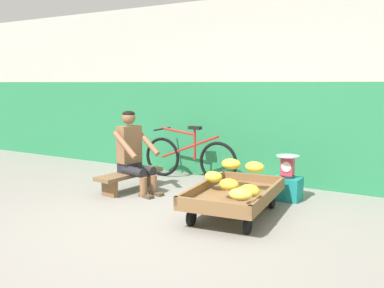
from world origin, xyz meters
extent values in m
plane|color=gray|center=(0.00, 0.00, 0.00)|extent=(80.00, 80.00, 0.00)
cube|color=#287F4C|center=(0.00, 2.85, 0.77)|extent=(16.00, 0.30, 1.54)
cube|color=#B7B2A8|center=(0.00, 2.85, 2.18)|extent=(16.00, 0.30, 1.28)
cube|color=brown|center=(0.54, 0.94, 0.23)|extent=(1.00, 1.53, 0.05)
cube|color=brown|center=(0.15, 0.89, 0.31)|extent=(0.21, 1.43, 0.10)
cube|color=brown|center=(0.94, 0.99, 0.31)|extent=(0.21, 1.43, 0.10)
cube|color=brown|center=(0.46, 1.63, 0.31)|extent=(0.84, 0.14, 0.10)
cube|color=brown|center=(0.63, 0.24, 0.31)|extent=(0.84, 0.14, 0.10)
cylinder|color=black|center=(0.17, 1.40, 0.09)|extent=(0.07, 0.18, 0.18)
cylinder|color=black|center=(0.80, 1.48, 0.09)|extent=(0.07, 0.18, 0.18)
cylinder|color=black|center=(0.29, 0.40, 0.09)|extent=(0.07, 0.18, 0.18)
cylinder|color=black|center=(0.91, 0.47, 0.09)|extent=(0.07, 0.18, 0.18)
ellipsoid|color=gold|center=(0.89, 0.58, 0.42)|extent=(0.29, 0.26, 0.13)
ellipsoid|color=gold|center=(0.59, 0.71, 0.42)|extent=(0.28, 0.24, 0.13)
ellipsoid|color=yellow|center=(0.25, 0.97, 0.42)|extent=(0.29, 0.26, 0.13)
ellipsoid|color=yellow|center=(0.87, 0.39, 0.42)|extent=(0.27, 0.22, 0.13)
ellipsoid|color=yellow|center=(0.36, 1.22, 0.55)|extent=(0.26, 0.20, 0.13)
ellipsoid|color=yellow|center=(0.68, 1.19, 0.55)|extent=(0.27, 0.22, 0.13)
cube|color=brown|center=(-1.25, 1.24, 0.24)|extent=(0.41, 1.12, 0.05)
cube|color=brown|center=(-1.21, 1.63, 0.11)|extent=(0.25, 0.10, 0.22)
cube|color=brown|center=(-1.28, 0.86, 0.11)|extent=(0.25, 0.10, 0.22)
cylinder|color=brown|center=(-0.84, 1.25, 0.14)|extent=(0.10, 0.10, 0.27)
cube|color=#4C3D2D|center=(-0.78, 1.23, 0.02)|extent=(0.23, 0.13, 0.04)
cylinder|color=#232328|center=(-1.03, 1.29, 0.32)|extent=(0.42, 0.21, 0.13)
cylinder|color=brown|center=(-0.87, 1.07, 0.14)|extent=(0.10, 0.10, 0.27)
cube|color=#4C3D2D|center=(-0.82, 1.06, 0.02)|extent=(0.23, 0.13, 0.04)
cylinder|color=#232328|center=(-1.07, 1.11, 0.32)|extent=(0.42, 0.21, 0.13)
cube|color=#232328|center=(-1.25, 1.24, 0.34)|extent=(0.27, 0.32, 0.14)
cube|color=brown|center=(-1.25, 1.24, 0.67)|extent=(0.24, 0.35, 0.52)
cylinder|color=brown|center=(-1.05, 1.41, 0.70)|extent=(0.47, 0.17, 0.36)
cylinder|color=brown|center=(-1.13, 1.02, 0.70)|extent=(0.47, 0.17, 0.36)
sphere|color=brown|center=(-1.25, 1.24, 1.05)|extent=(0.19, 0.19, 0.19)
ellipsoid|color=black|center=(-1.25, 1.24, 1.10)|extent=(0.17, 0.17, 0.09)
cube|color=#19847F|center=(0.83, 1.93, 0.15)|extent=(0.36, 0.28, 0.30)
cylinder|color=#28282D|center=(0.83, 1.93, 0.32)|extent=(0.20, 0.20, 0.03)
cube|color=#C6384C|center=(0.83, 1.93, 0.45)|extent=(0.16, 0.10, 0.24)
cylinder|color=white|center=(0.83, 1.88, 0.45)|extent=(0.13, 0.01, 0.13)
cylinder|color=#B2B5BA|center=(0.83, 1.93, 0.58)|extent=(0.30, 0.30, 0.01)
torus|color=black|center=(-1.42, 2.30, 0.32)|extent=(0.64, 0.07, 0.64)
torus|color=black|center=(-0.40, 2.33, 0.32)|extent=(0.64, 0.07, 0.64)
cylinder|color=#AD231E|center=(-0.91, 2.32, 0.52)|extent=(1.03, 0.07, 0.43)
cylinder|color=#AD231E|center=(-0.81, 2.32, 0.56)|extent=(0.04, 0.04, 0.48)
cylinder|color=#AD231E|center=(-1.12, 2.31, 0.76)|extent=(0.62, 0.05, 0.12)
cube|color=black|center=(-0.81, 2.32, 0.83)|extent=(0.20, 0.11, 0.05)
cylinder|color=black|center=(-1.42, 2.30, 0.78)|extent=(0.04, 0.48, 0.03)
camera|label=1|loc=(2.62, -3.45, 1.53)|focal=40.47mm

